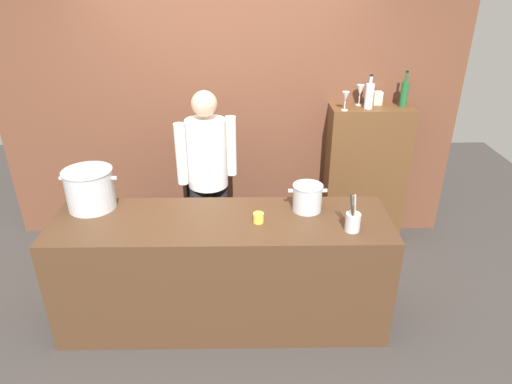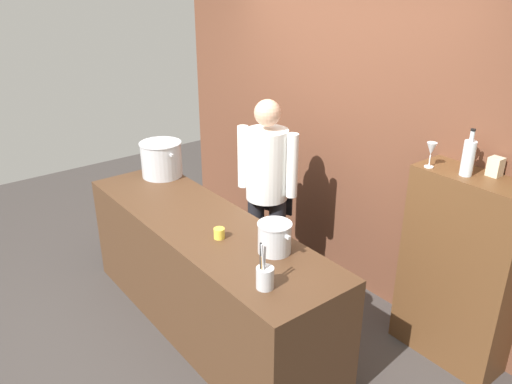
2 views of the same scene
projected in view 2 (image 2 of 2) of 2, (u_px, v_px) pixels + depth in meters
The scene contains 13 objects.
ground_plane at pixel (208, 323), 4.02m from camera, with size 8.00×8.00×0.00m, color #383330.
brick_back_panel at pixel (344, 110), 4.20m from camera, with size 4.40×0.10×3.00m, color brown.
prep_counter at pixel (206, 275), 3.84m from camera, with size 2.45×0.70×0.90m, color #472D1C.
bar_cabinet at pixel (459, 271), 3.45m from camera, with size 0.76×0.32×1.39m, color brown.
chef at pixel (267, 183), 4.15m from camera, with size 0.49×0.40×1.66m.
stockpot_large at pixel (161, 159), 4.42m from camera, with size 0.42×0.36×0.30m.
stockpot_small at pixel (275, 238), 3.24m from camera, with size 0.29×0.22×0.20m.
utensil_crock at pixel (265, 277), 2.88m from camera, with size 0.10×0.10×0.28m.
butter_jar at pixel (219, 233), 3.43m from camera, with size 0.08×0.08×0.07m, color yellow.
wine_bottle_clear at pixel (468, 158), 3.14m from camera, with size 0.08×0.08×0.30m.
wine_glass_tall at pixel (469, 149), 3.23m from camera, with size 0.07×0.07×0.19m.
wine_glass_wide at pixel (431, 150), 3.26m from camera, with size 0.07×0.07×0.17m.
spice_tin_cream at pixel (495, 167), 3.15m from camera, with size 0.08×0.08×0.12m, color beige.
Camera 2 is at (2.81, -1.70, 2.58)m, focal length 35.70 mm.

